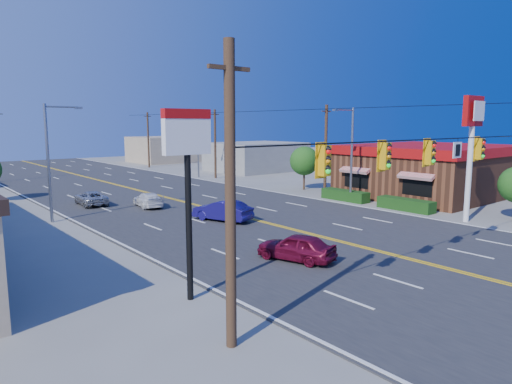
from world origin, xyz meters
TOP-DOWN VIEW (x-y plane):
  - ground at (0.00, 0.00)m, footprint 160.00×160.00m
  - road at (0.00, 20.00)m, footprint 20.00×120.00m
  - signal_span at (-0.12, 0.00)m, footprint 24.32×0.34m
  - kfc at (19.90, 12.00)m, footprint 16.30×12.40m
  - kfc_pylon at (11.00, 4.00)m, footprint 2.20×0.36m
  - pizza_hut_sign at (-11.00, 4.00)m, footprint 1.90×0.30m
  - streetlight_se at (10.79, 14.00)m, footprint 2.55×0.25m
  - streetlight_ne at (10.79, 38.00)m, footprint 2.55×0.25m
  - streetlight_sw at (-10.79, 22.00)m, footprint 2.55×0.25m
  - utility_pole_near at (12.20, 18.00)m, footprint 0.28×0.28m
  - utility_pole_mid at (12.20, 36.00)m, footprint 0.28×0.28m
  - utility_pole_far at (12.20, 54.00)m, footprint 0.28×0.28m
  - tree_kfc_rear at (13.50, 22.00)m, footprint 2.94×2.94m
  - bld_east_mid at (22.00, 40.00)m, footprint 12.00×10.00m
  - bld_east_far at (19.00, 62.00)m, footprint 10.00×10.00m
  - car_magenta at (-4.44, 4.91)m, footprint 2.69×4.20m
  - car_blue at (-1.89, 14.70)m, footprint 2.78×4.55m
  - car_white at (-3.40, 22.86)m, footprint 2.27×4.18m
  - car_silver at (-6.65, 26.61)m, footprint 2.17×4.24m

SIDE VIEW (x-z plane):
  - ground at x=0.00m, z-range 0.00..0.00m
  - road at x=0.00m, z-range 0.00..0.06m
  - car_silver at x=-6.65m, z-range 0.00..1.15m
  - car_white at x=-3.40m, z-range 0.00..1.15m
  - car_magenta at x=-4.44m, z-range 0.00..1.33m
  - car_blue at x=-1.89m, z-range 0.00..1.41m
  - bld_east_mid at x=22.00m, z-range 0.00..4.00m
  - bld_east_far at x=19.00m, z-range 0.00..4.40m
  - kfc at x=19.90m, z-range 0.03..4.73m
  - tree_kfc_rear at x=13.50m, z-range 0.73..5.14m
  - utility_pole_near at x=12.20m, z-range 0.00..8.40m
  - utility_pole_mid at x=12.20m, z-range 0.00..8.40m
  - utility_pole_far at x=12.20m, z-range 0.00..8.40m
  - streetlight_se at x=10.79m, z-range 0.51..8.51m
  - streetlight_ne at x=10.79m, z-range 0.51..8.51m
  - streetlight_sw at x=-10.79m, z-range 0.51..8.51m
  - signal_span at x=-0.12m, z-range 0.39..9.39m
  - pizza_hut_sign at x=-11.00m, z-range 1.76..8.61m
  - kfc_pylon at x=11.00m, z-range 1.79..10.29m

